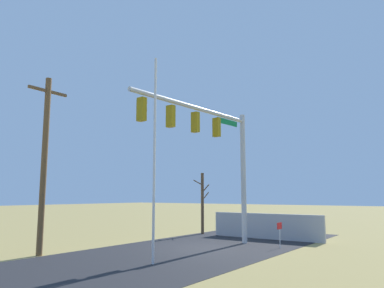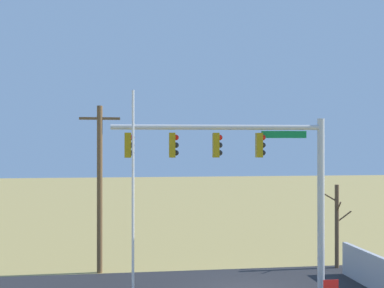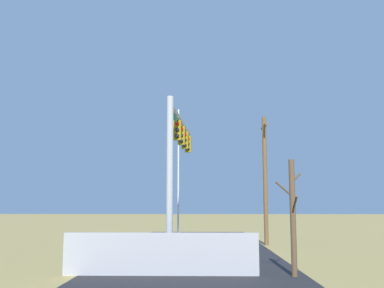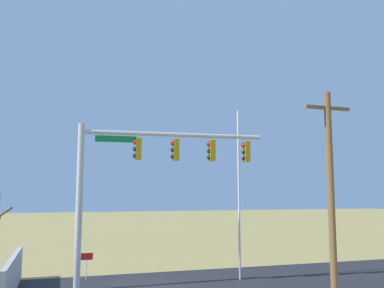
# 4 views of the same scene
# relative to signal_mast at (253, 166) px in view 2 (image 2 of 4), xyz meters

# --- Properties ---
(retaining_fence) EXTENTS (0.20, 6.85, 1.48)m
(retaining_fence) POSITION_rel_signal_mast_xyz_m (5.19, -0.31, -4.40)
(retaining_fence) COLOR #A8A8AD
(retaining_fence) RESTS_ON ground_plane
(signal_mast) EXTENTS (8.37, 0.86, 7.01)m
(signal_mast) POSITION_rel_signal_mast_xyz_m (0.00, 0.00, 0.00)
(signal_mast) COLOR #B2B5BA
(signal_mast) RESTS_ON ground_plane
(flagpole) EXTENTS (0.10, 0.10, 8.03)m
(flagpole) POSITION_rel_signal_mast_xyz_m (-4.68, -0.22, -1.13)
(flagpole) COLOR silver
(flagpole) RESTS_ON ground_plane
(utility_pole) EXTENTS (1.90, 0.26, 7.82)m
(utility_pole) POSITION_rel_signal_mast_xyz_m (-6.05, 5.02, -1.07)
(utility_pole) COLOR brown
(utility_pole) RESTS_ON ground_plane
(bare_tree) EXTENTS (1.27, 1.02, 4.05)m
(bare_tree) POSITION_rel_signal_mast_xyz_m (5.35, 4.31, -3.06)
(bare_tree) COLOR brown
(bare_tree) RESTS_ON ground_plane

